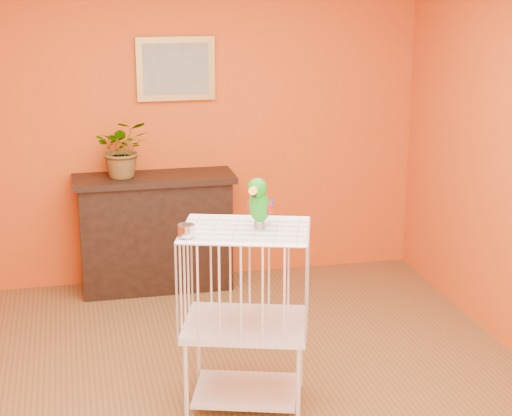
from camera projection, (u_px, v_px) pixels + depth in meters
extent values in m
plane|color=brown|center=(231.00, 404.00, 5.11)|extent=(4.50, 4.50, 0.00)
plane|color=#CE4E13|center=(177.00, 125.00, 6.87)|extent=(4.00, 0.00, 4.00)
plane|color=#CE4E13|center=(366.00, 376.00, 2.65)|extent=(4.00, 0.00, 4.00)
cube|color=black|center=(156.00, 236.00, 6.86)|extent=(1.19, 0.40, 0.89)
cube|color=black|center=(154.00, 179.00, 6.73)|extent=(1.27, 0.46, 0.05)
cube|color=black|center=(158.00, 242.00, 6.69)|extent=(0.83, 0.02, 0.45)
cube|color=#4F2616|center=(126.00, 251.00, 6.78)|extent=(0.05, 0.18, 0.28)
cube|color=#2F4824|center=(136.00, 251.00, 6.80)|extent=(0.05, 0.18, 0.28)
cube|color=#4F2616|center=(147.00, 250.00, 6.82)|extent=(0.05, 0.18, 0.28)
cube|color=#2F4824|center=(159.00, 249.00, 6.84)|extent=(0.05, 0.18, 0.28)
cube|color=#4F2616|center=(172.00, 248.00, 6.86)|extent=(0.05, 0.18, 0.28)
imported|color=#26722D|center=(123.00, 155.00, 6.63)|extent=(0.42, 0.47, 0.36)
cube|color=#AF8A3E|center=(176.00, 69.00, 6.72)|extent=(0.62, 0.03, 0.50)
cube|color=gray|center=(176.00, 69.00, 6.71)|extent=(0.52, 0.01, 0.40)
cube|color=silver|center=(246.00, 390.00, 5.10)|extent=(0.71, 0.62, 0.02)
cube|color=silver|center=(246.00, 325.00, 4.98)|extent=(0.84, 0.73, 0.04)
cube|color=silver|center=(245.00, 230.00, 4.82)|extent=(0.84, 0.73, 0.01)
cylinder|color=silver|center=(186.00, 384.00, 4.84)|extent=(0.03, 0.03, 0.49)
cylinder|color=silver|center=(298.00, 388.00, 4.79)|extent=(0.03, 0.03, 0.49)
cylinder|color=silver|center=(198.00, 347.00, 5.31)|extent=(0.03, 0.03, 0.49)
cylinder|color=silver|center=(301.00, 350.00, 5.27)|extent=(0.03, 0.03, 0.49)
cylinder|color=silver|center=(186.00, 230.00, 4.68)|extent=(0.10, 0.10, 0.07)
cylinder|color=#59544C|center=(255.00, 225.00, 4.84)|extent=(0.01, 0.01, 0.04)
cylinder|color=#59544C|center=(263.00, 226.00, 4.82)|extent=(0.01, 0.01, 0.04)
ellipsoid|color=#038211|center=(259.00, 206.00, 4.80)|extent=(0.19, 0.20, 0.22)
ellipsoid|color=#038211|center=(257.00, 188.00, 4.74)|extent=(0.15, 0.15, 0.11)
cone|color=orange|center=(254.00, 192.00, 4.69)|extent=(0.08, 0.09, 0.07)
cone|color=black|center=(255.00, 195.00, 4.71)|extent=(0.04, 0.04, 0.03)
sphere|color=black|center=(250.00, 186.00, 4.73)|extent=(0.02, 0.02, 0.02)
sphere|color=black|center=(263.00, 187.00, 4.70)|extent=(0.02, 0.02, 0.02)
ellipsoid|color=#A50C0C|center=(250.00, 206.00, 4.83)|extent=(0.06, 0.07, 0.08)
ellipsoid|color=navy|center=(270.00, 208.00, 4.79)|extent=(0.06, 0.07, 0.08)
cone|color=#038211|center=(264.00, 215.00, 4.88)|extent=(0.14, 0.16, 0.12)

